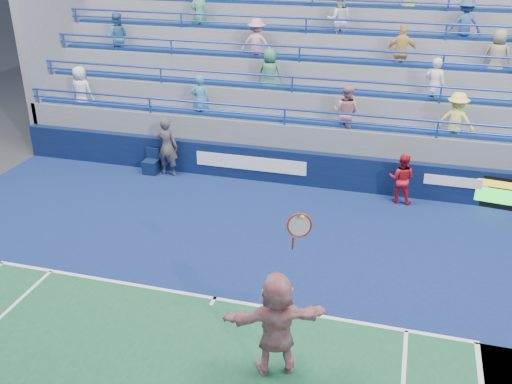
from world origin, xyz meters
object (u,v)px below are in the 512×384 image
(serve_speed_board, at_px, (492,192))
(line_judge, at_px, (167,147))
(judge_chair, at_px, (151,166))
(ball_girl, at_px, (401,179))
(tennis_player, at_px, (276,324))

(serve_speed_board, distance_m, line_judge, 9.94)
(judge_chair, height_order, ball_girl, ball_girl)
(serve_speed_board, xyz_separation_m, tennis_player, (-4.40, -8.12, 0.54))
(line_judge, relative_size, ball_girl, 1.29)
(serve_speed_board, xyz_separation_m, ball_girl, (-2.54, -0.36, 0.26))
(serve_speed_board, distance_m, judge_chair, 10.52)
(ball_girl, bearing_deg, tennis_player, 82.00)
(judge_chair, relative_size, tennis_player, 0.25)
(judge_chair, distance_m, line_judge, 0.93)
(tennis_player, bearing_deg, judge_chair, 128.15)
(judge_chair, distance_m, tennis_player, 9.92)
(serve_speed_board, distance_m, tennis_player, 9.25)
(serve_speed_board, height_order, tennis_player, tennis_player)
(serve_speed_board, relative_size, judge_chair, 1.74)
(tennis_player, relative_size, line_judge, 1.69)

